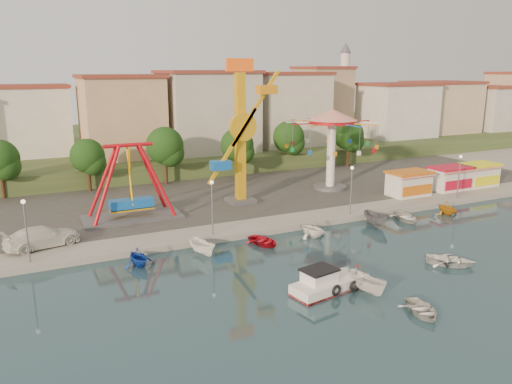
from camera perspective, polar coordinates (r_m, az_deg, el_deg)
ground at (r=41.26m, az=12.40°, el=-9.21°), size 200.00×200.00×0.00m
quay_deck at (r=95.89m, az=-11.04°, el=4.24°), size 200.00×100.00×0.60m
asphalt_pad at (r=65.98m, az=-3.78°, el=0.41°), size 90.00×28.00×0.01m
hill_terrace at (r=100.49m, az=-11.82°, el=5.33°), size 200.00×60.00×3.00m
pirate_ship_ride at (r=53.48m, az=-14.17°, el=0.98°), size 10.00×5.00×8.00m
kamikaze_tower at (r=57.32m, az=-1.44°, el=6.43°), size 6.05×3.10×16.50m
wave_swinger at (r=65.18m, az=8.67°, el=6.90°), size 11.60×11.60×10.40m
booth_left at (r=64.73m, az=17.06°, el=0.97°), size 5.40×3.78×3.08m
booth_mid at (r=69.57m, az=21.27°, el=1.50°), size 5.40×3.78×3.08m
booth_right at (r=73.41m, az=24.04°, el=1.84°), size 5.40×3.78×3.08m
lamp_post_0 at (r=44.40m, az=-24.73°, el=-4.26°), size 0.14×0.14×5.00m
lamp_post_1 at (r=47.21m, az=-5.02°, el=-1.97°), size 0.14×0.14×5.00m
lamp_post_2 at (r=54.75m, az=10.81°, el=0.06°), size 0.14×0.14×5.00m
lamp_post_3 at (r=65.41m, az=22.16°, el=1.52°), size 0.14×0.14×5.00m
tree_1 at (r=67.09m, az=-18.71°, el=3.93°), size 4.35×4.35×6.80m
tree_2 at (r=68.49m, az=-10.37°, el=5.24°), size 5.02×5.02×7.85m
tree_3 at (r=70.51m, az=-2.17°, el=5.40°), size 4.68×4.68×7.32m
tree_4 at (r=77.59m, az=3.74°, el=6.30°), size 4.86×4.86×7.60m
tree_5 at (r=81.49m, az=10.55°, el=6.44°), size 4.83×4.83×7.54m
building_1 at (r=81.39m, az=-23.99°, el=6.61°), size 12.33×9.01×8.63m
building_2 at (r=83.31m, az=-14.98°, el=8.37°), size 11.95×9.28×11.23m
building_3 at (r=84.14m, az=-5.18°, el=8.14°), size 12.59×10.50×9.20m
building_4 at (r=92.75m, az=1.95°, el=8.73°), size 10.75×9.23×9.24m
building_5 at (r=98.02m, az=9.46°, el=9.41°), size 12.77×10.96×11.21m
building_6 at (r=104.02m, az=15.37°, el=9.67°), size 8.23×8.98×12.36m
building_7 at (r=115.78m, az=18.20°, el=8.97°), size 11.59×10.93×8.76m
building_8 at (r=121.47m, az=25.22°, el=9.45°), size 12.84×9.28×12.58m
minaret at (r=102.89m, az=10.04°, el=11.79°), size 2.80×2.80×18.00m
cabin_motorboat at (r=37.66m, az=7.98°, el=-10.43°), size 5.96×3.09×2.00m
rowboat_a at (r=45.07m, az=21.34°, el=-7.29°), size 4.80×4.83×0.82m
rowboat_b at (r=35.93m, az=18.42°, el=-12.62°), size 3.22×3.89×0.70m
skiff at (r=37.88m, az=12.55°, el=-10.20°), size 1.81×3.81×1.42m
van at (r=48.12m, az=-23.25°, el=-4.73°), size 6.87×4.18×1.86m
moored_boat_1 at (r=42.91m, az=-13.30°, el=-7.22°), size 3.08×3.39×1.55m
moored_boat_2 at (r=44.37m, az=-6.13°, el=-6.33°), size 2.08×3.73×1.36m
moored_boat_3 at (r=46.70m, az=0.85°, el=-5.62°), size 3.37×4.04×0.72m
moored_boat_4 at (r=49.05m, az=6.45°, el=-4.13°), size 3.61×3.92×1.72m
moored_boat_5 at (r=53.53m, az=13.57°, el=-3.03°), size 1.71×3.88×1.46m
moored_boat_6 at (r=56.25m, az=16.81°, el=-2.76°), size 3.83×4.65×0.84m
moored_boat_7 at (r=60.25m, az=21.01°, el=-1.67°), size 2.65×3.02×1.51m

